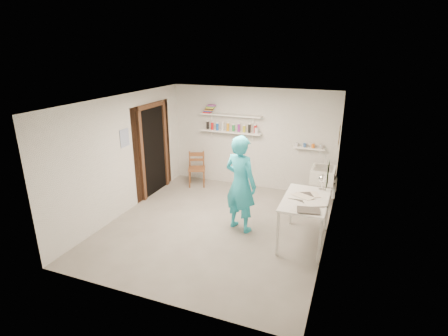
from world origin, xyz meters
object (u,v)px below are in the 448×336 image
(belfast_sink, at_px, (323,175))
(wooden_chair, at_px, (197,169))
(desk_lamp, at_px, (323,179))
(wall_clock, at_px, (241,164))
(work_table, at_px, (304,221))
(man, at_px, (241,184))

(belfast_sink, bearing_deg, wooden_chair, 178.67)
(belfast_sink, height_order, wooden_chair, wooden_chair)
(desk_lamp, bearing_deg, belfast_sink, 94.53)
(wall_clock, bearing_deg, wooden_chair, 156.73)
(belfast_sink, distance_m, work_table, 1.72)
(wooden_chair, relative_size, work_table, 0.70)
(work_table, distance_m, desk_lamp, 0.83)
(man, relative_size, work_table, 1.46)
(desk_lamp, bearing_deg, work_table, -112.42)
(wooden_chair, bearing_deg, man, -68.60)
(belfast_sink, height_order, work_table, belfast_sink)
(man, distance_m, desk_lamp, 1.47)
(man, distance_m, wooden_chair, 2.45)
(belfast_sink, distance_m, man, 2.10)
(wall_clock, distance_m, desk_lamp, 1.49)
(belfast_sink, bearing_deg, man, -128.53)
(wooden_chair, distance_m, desk_lamp, 3.40)
(wall_clock, xyz_separation_m, work_table, (1.26, -0.27, -0.79))
(belfast_sink, bearing_deg, work_table, -93.72)
(belfast_sink, distance_m, wall_clock, 2.04)
(man, xyz_separation_m, wooden_chair, (-1.70, 1.70, -0.47))
(wall_clock, xyz_separation_m, desk_lamp, (1.47, 0.23, -0.16))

